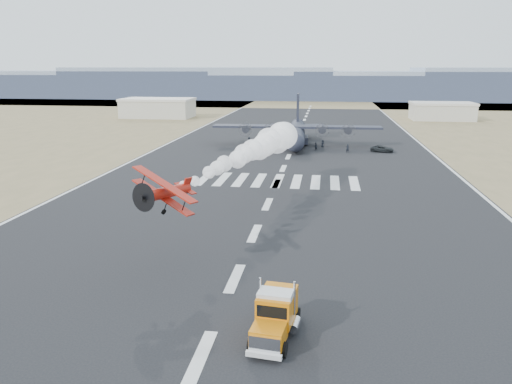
% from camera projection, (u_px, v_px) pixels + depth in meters
% --- Properties ---
extents(ground, '(500.00, 500.00, 0.00)m').
position_uv_depth(ground, '(201.00, 356.00, 31.41)').
color(ground, black).
rests_on(ground, ground).
extents(scrub_far, '(500.00, 80.00, 0.00)m').
position_uv_depth(scrub_far, '(312.00, 102.00, 252.23)').
color(scrub_far, olive).
rests_on(scrub_far, ground).
extents(runway_markings, '(60.00, 260.00, 0.01)m').
position_uv_depth(runway_markings, '(283.00, 168.00, 89.02)').
color(runway_markings, silver).
rests_on(runway_markings, ground).
extents(ridge_seg_b, '(150.00, 50.00, 15.00)m').
position_uv_depth(ridge_seg_b, '(95.00, 84.00, 296.71)').
color(ridge_seg_b, '#808EA2').
rests_on(ridge_seg_b, ground).
extents(ridge_seg_c, '(150.00, 50.00, 17.00)m').
position_uv_depth(ridge_seg_c, '(201.00, 83.00, 287.70)').
color(ridge_seg_c, '#808EA2').
rests_on(ridge_seg_c, ground).
extents(ridge_seg_d, '(150.00, 50.00, 13.00)m').
position_uv_depth(ridge_seg_d, '(314.00, 87.00, 279.43)').
color(ridge_seg_d, '#808EA2').
rests_on(ridge_seg_d, ground).
extents(ridge_seg_e, '(150.00, 50.00, 15.00)m').
position_uv_depth(ridge_seg_e, '(435.00, 86.00, 270.43)').
color(ridge_seg_e, '#808EA2').
rests_on(ridge_seg_e, ground).
extents(hangar_left, '(24.50, 14.50, 6.70)m').
position_uv_depth(hangar_left, '(158.00, 108.00, 176.79)').
color(hangar_left, '#AAA797').
rests_on(hangar_left, ground).
extents(hangar_right, '(20.50, 12.50, 5.90)m').
position_uv_depth(hangar_right, '(442.00, 111.00, 168.48)').
color(hangar_right, '#AAA797').
rests_on(hangar_right, ground).
extents(semi_truck, '(3.11, 7.43, 3.28)m').
position_uv_depth(semi_truck, '(276.00, 314.00, 33.40)').
color(semi_truck, black).
rests_on(semi_truck, ground).
extents(aerobatic_biplane, '(6.50, 6.31, 3.87)m').
position_uv_depth(aerobatic_biplane, '(165.00, 192.00, 43.30)').
color(aerobatic_biplane, '#A40A10').
extents(smoke_trail, '(9.37, 36.22, 4.30)m').
position_uv_depth(smoke_trail, '(271.00, 141.00, 70.76)').
color(smoke_trail, white).
extents(transport_aircraft, '(38.39, 31.62, 11.10)m').
position_uv_depth(transport_aircraft, '(297.00, 132.00, 115.85)').
color(transport_aircraft, '#1E202D').
rests_on(transport_aircraft, ground).
extents(support_vehicle, '(5.25, 3.37, 1.35)m').
position_uv_depth(support_vehicle, '(382.00, 149.00, 105.91)').
color(support_vehicle, black).
rests_on(support_vehicle, ground).
extents(crew_a, '(0.78, 0.70, 1.81)m').
position_uv_depth(crew_a, '(347.00, 148.00, 104.97)').
color(crew_a, black).
rests_on(crew_a, ground).
extents(crew_b, '(0.99, 0.83, 1.74)m').
position_uv_depth(crew_b, '(316.00, 146.00, 107.91)').
color(crew_b, black).
rests_on(crew_b, ground).
extents(crew_c, '(1.33, 0.96, 1.87)m').
position_uv_depth(crew_c, '(249.00, 141.00, 114.86)').
color(crew_c, black).
rests_on(crew_c, ground).
extents(crew_d, '(1.22, 0.84, 1.89)m').
position_uv_depth(crew_d, '(264.00, 142.00, 113.77)').
color(crew_d, black).
rests_on(crew_d, ground).
extents(crew_e, '(0.93, 0.92, 1.66)m').
position_uv_depth(crew_e, '(323.00, 144.00, 112.07)').
color(crew_e, black).
rests_on(crew_e, ground).
extents(crew_f, '(0.79, 1.67, 1.73)m').
position_uv_depth(crew_f, '(257.00, 142.00, 113.85)').
color(crew_f, black).
rests_on(crew_f, ground).
extents(crew_g, '(0.65, 0.54, 1.74)m').
position_uv_depth(crew_g, '(274.00, 143.00, 112.53)').
color(crew_g, black).
rests_on(crew_g, ground).
extents(crew_h, '(0.84, 0.99, 1.75)m').
position_uv_depth(crew_h, '(263.00, 144.00, 110.72)').
color(crew_h, black).
rests_on(crew_h, ground).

